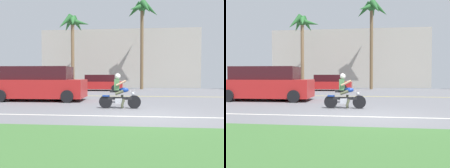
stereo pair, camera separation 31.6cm
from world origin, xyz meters
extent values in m
cube|color=slate|center=(0.00, 3.00, -0.02)|extent=(56.00, 30.00, 0.04)
cube|color=#3D6B33|center=(0.00, -4.10, 0.03)|extent=(56.00, 3.80, 0.06)
cube|color=silver|center=(0.00, -0.24, 0.00)|extent=(50.40, 0.12, 0.01)
cube|color=yellow|center=(0.00, 7.89, 0.00)|extent=(50.40, 0.12, 0.01)
cylinder|color=black|center=(-0.41, 1.79, 0.28)|extent=(0.55, 0.09, 0.55)
cylinder|color=black|center=(-1.61, 1.76, 0.28)|extent=(0.55, 0.09, 0.55)
cylinder|color=#B7BAC1|center=(-0.51, 1.78, 0.50)|extent=(0.25, 0.05, 0.48)
cube|color=black|center=(-1.01, 1.77, 0.42)|extent=(1.01, 0.11, 0.11)
cube|color=#B7BAC1|center=(-1.06, 1.77, 0.31)|extent=(0.30, 0.19, 0.22)
ellipsoid|color=navy|center=(-0.85, 1.78, 0.77)|extent=(0.41, 0.22, 0.20)
cube|color=black|center=(-1.20, 1.77, 0.72)|extent=(0.45, 0.21, 0.09)
cube|color=navy|center=(-1.59, 1.76, 0.53)|extent=(0.30, 0.15, 0.06)
cylinder|color=#B7BAC1|center=(-0.58, 1.78, 0.73)|extent=(0.05, 0.57, 0.03)
sphere|color=#B7BAC1|center=(-0.47, 1.78, 0.62)|extent=(0.13, 0.13, 0.13)
cylinder|color=#B7BAC1|center=(-1.27, 1.88, 0.25)|extent=(0.46, 0.07, 0.06)
cube|color=#4C7F4C|center=(-1.14, 1.77, 1.00)|extent=(0.21, 0.30, 0.46)
sphere|color=silver|center=(-1.10, 1.77, 1.35)|extent=(0.24, 0.24, 0.24)
cylinder|color=#51563D|center=(-1.03, 1.68, 0.67)|extent=(0.37, 0.13, 0.23)
cylinder|color=#51563D|center=(-1.03, 1.86, 0.67)|extent=(0.37, 0.13, 0.23)
cylinder|color=#51563D|center=(-0.92, 1.90, 0.28)|extent=(0.10, 0.10, 0.56)
cylinder|color=#51563D|center=(-0.88, 1.66, 0.25)|extent=(0.19, 0.11, 0.31)
cylinder|color=tan|center=(-0.95, 1.59, 1.06)|extent=(0.42, 0.09, 0.26)
cylinder|color=tan|center=(-0.96, 1.96, 1.06)|extent=(0.42, 0.09, 0.26)
cube|color=#AD1E1E|center=(-5.59, 4.58, 0.66)|extent=(4.91, 2.08, 0.97)
cube|color=#351116|center=(-5.68, 4.58, 1.50)|extent=(3.55, 1.77, 0.71)
cylinder|color=black|center=(-7.31, 3.55, 0.32)|extent=(0.65, 0.24, 0.64)
cylinder|color=black|center=(-3.81, 3.64, 0.32)|extent=(0.65, 0.24, 0.64)
cylinder|color=black|center=(-7.36, 5.51, 0.32)|extent=(0.65, 0.24, 0.64)
cylinder|color=black|center=(-3.86, 5.60, 0.32)|extent=(0.65, 0.24, 0.64)
cube|color=#AD1E1E|center=(-9.27, 12.60, 0.50)|extent=(4.07, 1.65, 0.69)
cube|color=#351116|center=(-9.52, 12.60, 1.16)|extent=(2.36, 1.41, 0.64)
cylinder|color=black|center=(-10.74, 11.80, 0.28)|extent=(0.56, 0.18, 0.56)
cylinder|color=black|center=(-7.82, 11.78, 0.28)|extent=(0.56, 0.18, 0.56)
cylinder|color=black|center=(-10.73, 13.42, 0.28)|extent=(0.56, 0.18, 0.56)
cylinder|color=black|center=(-7.81, 13.40, 0.28)|extent=(0.56, 0.18, 0.56)
cube|color=#AD1E1E|center=(-3.93, 13.74, 0.48)|extent=(4.52, 1.89, 0.66)
cube|color=#351116|center=(-3.66, 13.75, 1.12)|extent=(2.63, 1.60, 0.61)
cylinder|color=black|center=(-2.33, 14.67, 0.28)|extent=(0.56, 0.19, 0.56)
cylinder|color=black|center=(-5.56, 14.61, 0.28)|extent=(0.56, 0.19, 0.56)
cylinder|color=black|center=(-2.30, 12.87, 0.28)|extent=(0.56, 0.19, 0.56)
cylinder|color=black|center=(-5.53, 12.81, 0.28)|extent=(0.56, 0.19, 0.56)
cylinder|color=brown|center=(-6.89, 16.31, 3.41)|extent=(0.34, 0.34, 6.82)
sphere|color=#28662D|center=(-6.89, 16.31, 6.82)|extent=(0.88, 0.88, 0.88)
cone|color=#28662D|center=(-6.08, 16.30, 6.62)|extent=(1.91, 0.68, 1.02)
cone|color=#28662D|center=(-6.57, 17.06, 6.62)|extent=(1.32, 1.92, 1.65)
cone|color=#28662D|center=(-7.47, 16.88, 6.62)|extent=(1.68, 1.66, 1.76)
cone|color=#28662D|center=(-7.48, 15.75, 6.62)|extent=(1.72, 1.68, 1.72)
cone|color=#28662D|center=(-6.67, 15.53, 6.62)|extent=(1.14, 2.00, 1.42)
cylinder|color=brown|center=(0.04, 16.27, 3.99)|extent=(0.31, 0.31, 7.98)
sphere|color=#235B28|center=(0.04, 16.27, 7.98)|extent=(0.81, 0.81, 0.81)
cone|color=#235B28|center=(0.84, 16.34, 7.78)|extent=(1.81, 0.79, 1.65)
cone|color=#235B28|center=(0.15, 17.06, 7.78)|extent=(0.90, 1.96, 1.23)
cone|color=#235B28|center=(-0.68, 16.60, 7.78)|extent=(1.87, 1.32, 1.65)
cone|color=#235B28|center=(-0.50, 15.68, 7.78)|extent=(1.76, 1.83, 1.19)
cone|color=#235B28|center=(0.43, 15.56, 7.78)|extent=(1.40, 1.84, 1.68)
cube|color=#A8A399|center=(-2.44, 21.00, 3.22)|extent=(17.52, 4.00, 6.45)
camera|label=1|loc=(-0.22, -8.75, 1.40)|focal=40.66mm
camera|label=2|loc=(0.10, -8.71, 1.40)|focal=40.66mm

